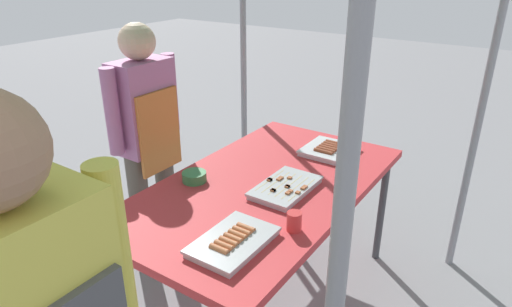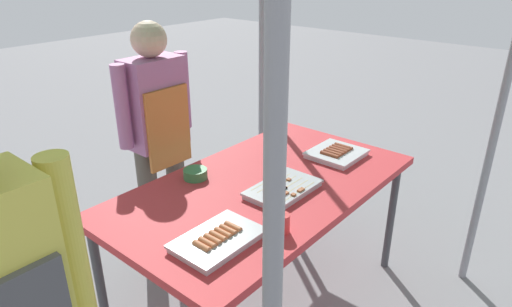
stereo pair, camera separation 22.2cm
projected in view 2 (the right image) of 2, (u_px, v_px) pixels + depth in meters
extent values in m
plane|color=slate|center=(263.00, 300.00, 2.56)|extent=(18.00, 18.00, 0.00)
cube|color=#C63338|center=(264.00, 187.00, 2.26)|extent=(1.60, 0.90, 0.04)
cylinder|color=#3F3F44|center=(391.00, 217.00, 2.70)|extent=(0.04, 0.04, 0.71)
cylinder|color=#3F3F44|center=(101.00, 288.00, 2.13)|extent=(0.04, 0.04, 0.71)
cylinder|color=#3F3F44|center=(287.00, 179.00, 3.16)|extent=(0.04, 0.04, 0.71)
cylinder|color=gray|center=(272.00, 302.00, 0.97)|extent=(0.04, 0.04, 2.22)
cylinder|color=gray|center=(502.00, 102.00, 2.30)|extent=(0.04, 0.04, 2.22)
cylinder|color=gray|center=(262.00, 59.00, 3.24)|extent=(0.04, 0.04, 2.22)
cube|color=silver|center=(336.00, 155.00, 2.55)|extent=(0.28, 0.26, 0.02)
cube|color=silver|center=(337.00, 152.00, 2.55)|extent=(0.29, 0.27, 0.01)
cylinder|color=brown|center=(330.00, 155.00, 2.49)|extent=(0.03, 0.11, 0.03)
cylinder|color=brown|center=(332.00, 153.00, 2.51)|extent=(0.03, 0.11, 0.03)
cylinder|color=brown|center=(335.00, 152.00, 2.53)|extent=(0.03, 0.11, 0.03)
cylinder|color=brown|center=(338.00, 150.00, 2.55)|extent=(0.03, 0.11, 0.03)
cylinder|color=brown|center=(341.00, 149.00, 2.57)|extent=(0.03, 0.11, 0.03)
cylinder|color=brown|center=(343.00, 147.00, 2.60)|extent=(0.03, 0.11, 0.03)
cube|color=#ADADB2|center=(283.00, 190.00, 2.17)|extent=(0.36, 0.21, 0.02)
cube|color=#ADADB2|center=(283.00, 187.00, 2.16)|extent=(0.37, 0.23, 0.01)
cylinder|color=tan|center=(298.00, 192.00, 2.10)|extent=(0.26, 0.01, 0.01)
cube|color=#9E512D|center=(302.00, 190.00, 2.12)|extent=(0.02, 0.02, 0.02)
cube|color=#9E512D|center=(293.00, 196.00, 2.08)|extent=(0.02, 0.02, 0.02)
cube|color=#9E512D|center=(299.00, 192.00, 2.11)|extent=(0.02, 0.02, 0.02)
cylinder|color=tan|center=(292.00, 190.00, 2.13)|extent=(0.26, 0.01, 0.01)
cube|color=#9E512D|center=(286.00, 194.00, 2.09)|extent=(0.02, 0.02, 0.02)
cube|color=#9E512D|center=(283.00, 196.00, 2.08)|extent=(0.02, 0.02, 0.02)
cylinder|color=tan|center=(286.00, 188.00, 2.15)|extent=(0.26, 0.01, 0.01)
cube|color=#9E512D|center=(284.00, 189.00, 2.14)|extent=(0.02, 0.02, 0.02)
cube|color=#9E512D|center=(285.00, 189.00, 2.14)|extent=(0.02, 0.02, 0.02)
cylinder|color=tan|center=(280.00, 185.00, 2.17)|extent=(0.26, 0.01, 0.01)
cube|color=#9E512D|center=(289.00, 180.00, 2.22)|extent=(0.02, 0.02, 0.02)
cube|color=#9E512D|center=(269.00, 192.00, 2.11)|extent=(0.02, 0.02, 0.02)
cube|color=#9E512D|center=(269.00, 192.00, 2.11)|extent=(0.02, 0.02, 0.02)
cylinder|color=tan|center=(274.00, 183.00, 2.19)|extent=(0.26, 0.01, 0.01)
cube|color=#9E512D|center=(277.00, 181.00, 2.21)|extent=(0.02, 0.02, 0.02)
cube|color=#9E512D|center=(280.00, 180.00, 2.22)|extent=(0.02, 0.02, 0.02)
cylinder|color=tan|center=(269.00, 181.00, 2.21)|extent=(0.26, 0.01, 0.01)
cube|color=#9E512D|center=(268.00, 182.00, 2.21)|extent=(0.02, 0.02, 0.02)
cube|color=#9E512D|center=(268.00, 181.00, 2.21)|extent=(0.02, 0.02, 0.02)
cube|color=#9E512D|center=(268.00, 181.00, 2.21)|extent=(0.02, 0.02, 0.02)
cube|color=#ADADB2|center=(218.00, 241.00, 1.78)|extent=(0.34, 0.22, 0.02)
cube|color=#ADADB2|center=(218.00, 238.00, 1.77)|extent=(0.35, 0.23, 0.01)
cylinder|color=#B7663D|center=(202.00, 246.00, 1.71)|extent=(0.03, 0.08, 0.03)
cylinder|color=#B7663D|center=(207.00, 243.00, 1.73)|extent=(0.03, 0.08, 0.03)
cylinder|color=#B7663D|center=(213.00, 240.00, 1.75)|extent=(0.03, 0.08, 0.03)
cylinder|color=#B7663D|center=(218.00, 236.00, 1.77)|extent=(0.03, 0.08, 0.03)
cylinder|color=#B7663D|center=(223.00, 233.00, 1.79)|extent=(0.03, 0.08, 0.03)
cylinder|color=#B7663D|center=(228.00, 230.00, 1.81)|extent=(0.03, 0.08, 0.03)
cylinder|color=#B7663D|center=(233.00, 227.00, 1.83)|extent=(0.03, 0.08, 0.03)
cylinder|color=#33723F|center=(195.00, 174.00, 2.30)|extent=(0.12, 0.12, 0.05)
cylinder|color=red|center=(282.00, 223.00, 1.84)|extent=(0.06, 0.06, 0.08)
cylinder|color=#595147|center=(150.00, 205.00, 2.80)|extent=(0.12, 0.12, 0.75)
cylinder|color=#595147|center=(177.00, 192.00, 2.95)|extent=(0.12, 0.12, 0.75)
cube|color=#B26B9E|center=(155.00, 103.00, 2.62)|extent=(0.34, 0.20, 0.53)
cube|color=#CC7233|center=(169.00, 128.00, 2.61)|extent=(0.30, 0.02, 0.48)
cylinder|color=#B26B9E|center=(122.00, 107.00, 2.45)|extent=(0.08, 0.08, 0.48)
cylinder|color=#B26B9E|center=(183.00, 90.00, 2.76)|extent=(0.08, 0.08, 0.48)
sphere|color=#D8B293|center=(149.00, 39.00, 2.47)|extent=(0.20, 0.20, 0.20)
cylinder|color=#D8CC4C|center=(70.00, 251.00, 1.11)|extent=(0.08, 0.08, 0.52)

